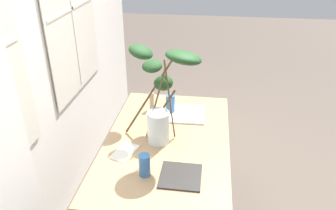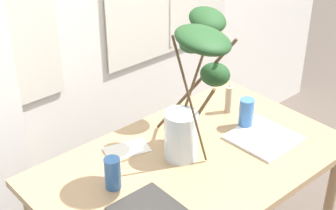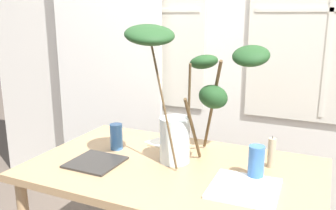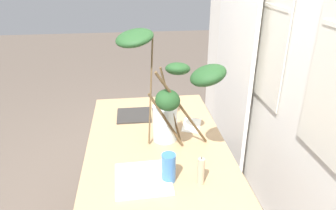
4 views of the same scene
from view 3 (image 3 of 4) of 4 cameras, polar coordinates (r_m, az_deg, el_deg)
name	(u,v)px [view 3 (image 3 of 4)]	position (r m, az deg, el deg)	size (l,w,h in m)	color
back_wall_with_windows	(231,3)	(2.41, 9.91, 15.68)	(4.17, 0.14, 3.05)	silver
curtain_sheer_side	(106,51)	(2.65, -9.78, 8.44)	(0.88, 0.03, 2.39)	white
dining_table	(174,182)	(1.75, 0.93, -12.07)	(1.36, 0.82, 0.75)	tan
vase_with_branches	(189,95)	(1.64, 3.40, 1.53)	(0.61, 0.58, 0.68)	silver
drinking_glass_blue_left	(116,137)	(1.92, -8.20, -4.99)	(0.07, 0.07, 0.14)	#386BAD
drinking_glass_blue_right	(256,162)	(1.61, 13.83, -8.86)	(0.07, 0.07, 0.15)	#386BAD
plate_square_left	(95,162)	(1.78, -11.45, -8.89)	(0.24, 0.24, 0.01)	#2D2B28
plate_square_right	(244,188)	(1.53, 12.04, -12.83)	(0.27, 0.27, 0.01)	white
napkin_folded	(164,144)	(2.00, -0.62, -6.17)	(0.20, 0.11, 0.00)	silver
pillar_candle	(271,153)	(1.75, 16.11, -7.33)	(0.03, 0.03, 0.15)	tan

